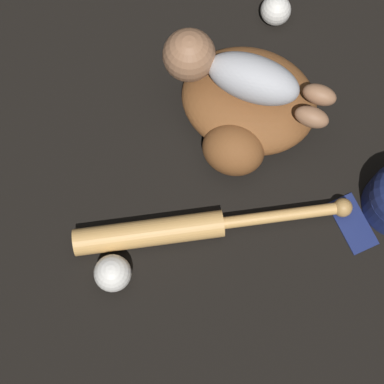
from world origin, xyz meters
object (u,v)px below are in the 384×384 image
baseball_glove (246,108)px  baseball_spare (276,10)px  baseball_bat (178,229)px  baseball (113,273)px  baby_figure (233,72)px

baseball_glove → baseball_spare: size_ratio=4.91×
baseball_bat → baseball_spare: bearing=-109.1°
baseball → baseball_spare: size_ratio=1.08×
baseball → baseball_glove: bearing=-123.8°
baseball_spare → baseball: bearing=64.1°
baseball_bat → baseball: bearing=39.8°
baseball_glove → baby_figure: 0.11m
baseball_glove → baby_figure: (0.04, -0.03, 0.10)m
baby_figure → baseball_bat: size_ratio=0.63×
baseball_bat → baseball_spare: 0.56m
baseball_glove → baseball_bat: (0.13, 0.27, -0.03)m
baseball → baseball_spare: (-0.31, -0.63, -0.00)m
baseball_glove → baseball_spare: bearing=-102.3°
baseball_bat → baseball_glove: bearing=-115.2°
baseball_glove → baseball_bat: bearing=64.8°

